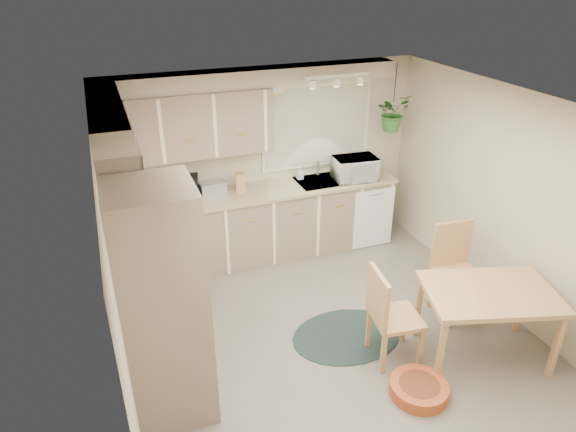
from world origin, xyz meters
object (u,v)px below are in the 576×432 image
object	(u,v)px
chair_back	(460,274)
braided_rug	(347,336)
chair_left	(397,315)
dining_table	(484,323)
microwave	(355,166)
pet_bed	(419,389)

from	to	relation	value
chair_back	braided_rug	distance (m)	1.38
chair_left	braided_rug	size ratio (longest dim) A/B	0.86
chair_left	braided_rug	world-z (taller)	chair_left
dining_table	braided_rug	distance (m)	1.36
microwave	chair_left	bearing A→B (deg)	-102.23
braided_rug	pet_bed	distance (m)	0.98
dining_table	braided_rug	bearing A→B (deg)	147.64
microwave	chair_back	bearing A→B (deg)	-75.30
chair_back	dining_table	bearing A→B (deg)	79.38
chair_left	braided_rug	xyz separation A→B (m)	(-0.29, 0.42, -0.49)
dining_table	chair_back	distance (m)	0.67
chair_back	braided_rug	xyz separation A→B (m)	(-1.28, 0.06, -0.51)
dining_table	microwave	distance (m)	2.59
chair_left	chair_back	bearing A→B (deg)	117.53
chair_left	microwave	size ratio (longest dim) A/B	1.81
dining_table	chair_left	xyz separation A→B (m)	(-0.81, 0.28, 0.12)
dining_table	pet_bed	distance (m)	0.94
chair_left	chair_back	distance (m)	1.05
microwave	braided_rug	bearing A→B (deg)	-113.66
chair_back	microwave	xyz separation A→B (m)	(-0.34, 1.84, 0.61)
dining_table	pet_bed	bearing A→B (deg)	-164.12
chair_back	pet_bed	size ratio (longest dim) A/B	1.97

